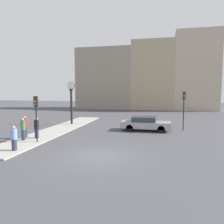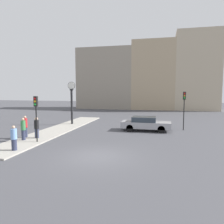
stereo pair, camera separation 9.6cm
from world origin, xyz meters
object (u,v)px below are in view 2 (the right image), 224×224
object	(u,v)px
sedan_car	(146,124)
pedestrian_black_jacket	(37,128)
pedestrian_red_top	(25,127)
street_clock	(72,102)
pedestrian_green_hoodie	(23,129)
traffic_light_far	(184,103)
traffic_light_near	(36,109)
pedestrian_blue_stripe	(14,138)

from	to	relation	value
sedan_car	pedestrian_black_jacket	size ratio (longest dim) A/B	2.80
sedan_car	pedestrian_red_top	size ratio (longest dim) A/B	2.69
street_clock	pedestrian_green_hoodie	world-z (taller)	street_clock
traffic_light_far	pedestrian_black_jacket	size ratio (longest dim) A/B	2.24
traffic_light_near	pedestrian_black_jacket	xyz separation A→B (m)	(-0.75, 1.17, -1.60)
pedestrian_black_jacket	pedestrian_green_hoodie	size ratio (longest dim) A/B	0.98
traffic_light_near	street_clock	bearing A→B (deg)	96.34
traffic_light_near	traffic_light_far	distance (m)	13.73
traffic_light_near	pedestrian_black_jacket	distance (m)	2.12
sedan_car	pedestrian_red_top	xyz separation A→B (m)	(-9.31, -5.65, 0.28)
traffic_light_far	pedestrian_red_top	world-z (taller)	traffic_light_far
traffic_light_far	pedestrian_red_top	bearing A→B (deg)	-152.13
street_clock	pedestrian_blue_stripe	size ratio (longest dim) A/B	2.98
pedestrian_green_hoodie	pedestrian_red_top	world-z (taller)	pedestrian_red_top
street_clock	pedestrian_green_hoodie	distance (m)	8.53
traffic_light_near	street_clock	distance (m)	8.70
traffic_light_near	pedestrian_red_top	distance (m)	2.69
sedan_car	traffic_light_far	distance (m)	4.31
sedan_car	pedestrian_black_jacket	xyz separation A→B (m)	(-8.25, -5.70, 0.24)
pedestrian_red_top	pedestrian_blue_stripe	distance (m)	3.97
traffic_light_near	pedestrian_blue_stripe	distance (m)	2.91
traffic_light_near	pedestrian_green_hoodie	size ratio (longest dim) A/B	1.98
traffic_light_near	pedestrian_green_hoodie	xyz separation A→B (m)	(-1.35, 0.29, -1.59)
traffic_light_far	street_clock	distance (m)	12.10
sedan_car	traffic_light_near	bearing A→B (deg)	-137.49
pedestrian_green_hoodie	pedestrian_red_top	xyz separation A→B (m)	(-0.47, 0.93, 0.02)
traffic_light_far	street_clock	bearing A→B (deg)	177.18
sedan_car	pedestrian_blue_stripe	xyz separation A→B (m)	(-7.63, -9.25, 0.18)
traffic_light_near	pedestrian_black_jacket	bearing A→B (deg)	122.64
traffic_light_far	pedestrian_green_hoodie	world-z (taller)	traffic_light_far
pedestrian_green_hoodie	sedan_car	bearing A→B (deg)	36.66
sedan_car	traffic_light_far	bearing A→B (deg)	18.09
pedestrian_green_hoodie	street_clock	bearing A→B (deg)	87.37
sedan_car	traffic_light_near	distance (m)	10.33
sedan_car	street_clock	world-z (taller)	street_clock
street_clock	pedestrian_blue_stripe	world-z (taller)	street_clock
pedestrian_black_jacket	pedestrian_green_hoodie	xyz separation A→B (m)	(-0.59, -0.88, 0.02)
traffic_light_far	traffic_light_near	bearing A→B (deg)	-144.09
traffic_light_near	pedestrian_green_hoodie	bearing A→B (deg)	167.89
traffic_light_near	pedestrian_blue_stripe	bearing A→B (deg)	-93.22
sedan_car	street_clock	size ratio (longest dim) A/B	0.99
pedestrian_red_top	pedestrian_black_jacket	bearing A→B (deg)	-2.33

